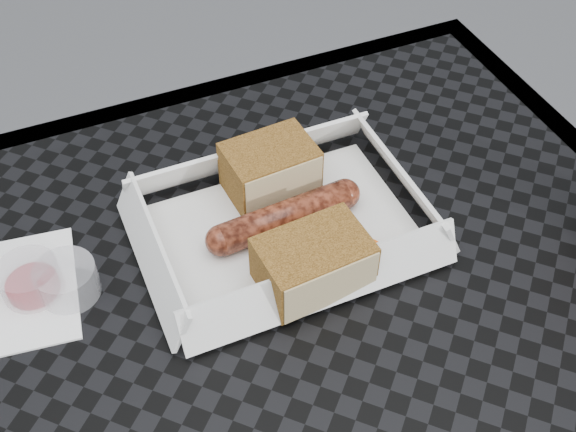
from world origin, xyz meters
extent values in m
cube|color=black|center=(0.00, 0.00, 0.74)|extent=(0.80, 0.80, 0.01)
cube|color=black|center=(0.00, 0.39, 0.73)|extent=(0.80, 0.03, 0.03)
cylinder|color=black|center=(0.35, 0.35, 0.36)|extent=(0.03, 0.03, 0.73)
cube|color=white|center=(0.07, 0.16, 0.75)|extent=(0.22, 0.15, 0.00)
cylinder|color=brown|center=(0.07, 0.17, 0.76)|extent=(0.12, 0.04, 0.03)
sphere|color=brown|center=(0.13, 0.17, 0.76)|extent=(0.03, 0.03, 0.03)
sphere|color=brown|center=(0.01, 0.16, 0.76)|extent=(0.03, 0.03, 0.03)
cube|color=brown|center=(0.08, 0.22, 0.77)|extent=(0.08, 0.06, 0.05)
cube|color=brown|center=(0.07, 0.10, 0.77)|extent=(0.09, 0.06, 0.05)
cylinder|color=#F85E0A|center=(0.12, 0.13, 0.75)|extent=(0.02, 0.02, 0.00)
torus|color=white|center=(0.13, 0.12, 0.75)|extent=(0.02, 0.02, 0.00)
cube|color=#B2D17F|center=(0.13, 0.13, 0.75)|extent=(0.02, 0.02, 0.00)
cube|color=white|center=(-0.17, 0.19, 0.75)|extent=(0.13, 0.13, 0.00)
cylinder|color=maroon|center=(-0.14, 0.18, 0.76)|extent=(0.05, 0.05, 0.03)
cylinder|color=silver|center=(-0.12, 0.17, 0.76)|extent=(0.05, 0.05, 0.03)
camera|label=1|loc=(-0.10, -0.23, 1.22)|focal=45.00mm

